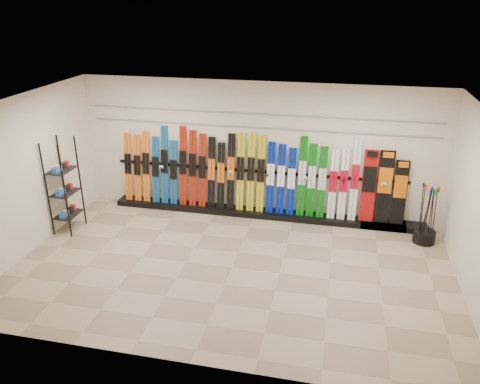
# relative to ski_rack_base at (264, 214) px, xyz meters

# --- Properties ---
(floor) EXTENTS (8.00, 8.00, 0.00)m
(floor) POSITION_rel_ski_rack_base_xyz_m (-0.22, -2.28, -0.06)
(floor) COLOR gray
(floor) RESTS_ON ground
(back_wall) EXTENTS (8.00, 0.00, 8.00)m
(back_wall) POSITION_rel_ski_rack_base_xyz_m (-0.22, 0.22, 1.44)
(back_wall) COLOR beige
(back_wall) RESTS_ON floor
(left_wall) EXTENTS (0.00, 5.00, 5.00)m
(left_wall) POSITION_rel_ski_rack_base_xyz_m (-4.22, -2.28, 1.44)
(left_wall) COLOR beige
(left_wall) RESTS_ON floor
(ceiling) EXTENTS (8.00, 8.00, 0.00)m
(ceiling) POSITION_rel_ski_rack_base_xyz_m (-0.22, -2.28, 2.94)
(ceiling) COLOR silver
(ceiling) RESTS_ON back_wall
(ski_rack_base) EXTENTS (8.00, 0.40, 0.12)m
(ski_rack_base) POSITION_rel_ski_rack_base_xyz_m (0.00, 0.00, 0.00)
(ski_rack_base) COLOR black
(ski_rack_base) RESTS_ON floor
(skis) EXTENTS (5.37, 0.27, 1.82)m
(skis) POSITION_rel_ski_rack_base_xyz_m (-0.68, 0.06, 0.88)
(skis) COLOR orange
(skis) RESTS_ON ski_rack_base
(snowboards) EXTENTS (0.93, 0.24, 1.57)m
(snowboards) POSITION_rel_ski_rack_base_xyz_m (2.53, 0.08, 0.81)
(snowboards) COLOR #990C0C
(snowboards) RESTS_ON ski_rack_base
(accessory_rack) EXTENTS (0.40, 0.60, 2.00)m
(accessory_rack) POSITION_rel_ski_rack_base_xyz_m (-3.97, -1.52, 0.94)
(accessory_rack) COLOR black
(accessory_rack) RESTS_ON floor
(pole_bin) EXTENTS (0.44, 0.44, 0.25)m
(pole_bin) POSITION_rel_ski_rack_base_xyz_m (3.38, -0.51, 0.07)
(pole_bin) COLOR black
(pole_bin) RESTS_ON floor
(ski_poles) EXTENTS (0.35, 0.36, 1.18)m
(ski_poles) POSITION_rel_ski_rack_base_xyz_m (3.37, -0.51, 0.55)
(ski_poles) COLOR black
(ski_poles) RESTS_ON pole_bin
(slatwall_rail_0) EXTENTS (7.60, 0.02, 0.03)m
(slatwall_rail_0) POSITION_rel_ski_rack_base_xyz_m (-0.22, 0.20, 1.94)
(slatwall_rail_0) COLOR gray
(slatwall_rail_0) RESTS_ON back_wall
(slatwall_rail_1) EXTENTS (7.60, 0.02, 0.03)m
(slatwall_rail_1) POSITION_rel_ski_rack_base_xyz_m (-0.22, 0.20, 2.24)
(slatwall_rail_1) COLOR gray
(slatwall_rail_1) RESTS_ON back_wall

